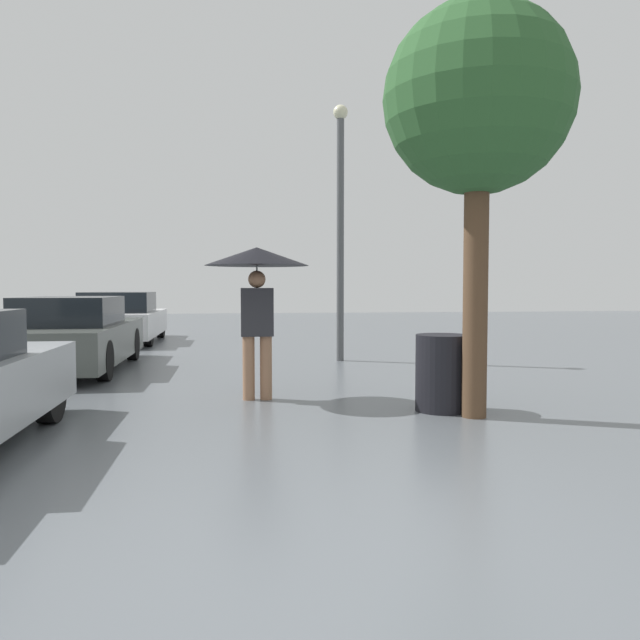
{
  "coord_description": "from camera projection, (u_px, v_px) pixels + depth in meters",
  "views": [
    {
      "loc": [
        -0.53,
        -2.94,
        1.39
      ],
      "look_at": [
        0.56,
        4.73,
        0.98
      ],
      "focal_mm": 35.0,
      "sensor_mm": 36.0,
      "label": 1
    }
  ],
  "objects": [
    {
      "name": "tree",
      "position": [
        478.0,
        103.0,
        6.49
      ],
      "size": [
        1.98,
        1.98,
        4.34
      ],
      "color": "brown",
      "rests_on": "ground_plane"
    },
    {
      "name": "ground_plane",
      "position": [
        342.0,
        571.0,
        3.06
      ],
      "size": [
        60.0,
        60.0,
        0.0
      ],
      "primitive_type": "plane",
      "color": "#565B60"
    },
    {
      "name": "trash_bin",
      "position": [
        442.0,
        373.0,
        6.98
      ],
      "size": [
        0.6,
        0.6,
        0.86
      ],
      "color": "black",
      "rests_on": "ground_plane"
    },
    {
      "name": "parked_car_middle",
      "position": [
        74.0,
        336.0,
        10.35
      ],
      "size": [
        1.66,
        4.33,
        1.23
      ],
      "color": "#4C514C",
      "rests_on": "ground_plane"
    },
    {
      "name": "street_lamp",
      "position": [
        340.0,
        216.0,
        11.61
      ],
      "size": [
        0.27,
        0.27,
        4.75
      ],
      "color": "#515456",
      "rests_on": "ground_plane"
    },
    {
      "name": "parked_car_farthest",
      "position": [
        120.0,
        319.0,
        15.64
      ],
      "size": [
        1.88,
        4.14,
        1.26
      ],
      "color": "silver",
      "rests_on": "ground_plane"
    },
    {
      "name": "pedestrian",
      "position": [
        257.0,
        272.0,
        7.61
      ],
      "size": [
        1.27,
        1.27,
        1.87
      ],
      "color": "#9E7051",
      "rests_on": "ground_plane"
    }
  ]
}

